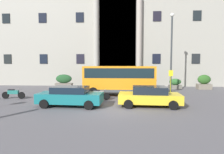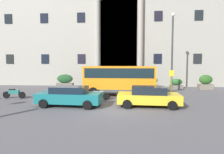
{
  "view_description": "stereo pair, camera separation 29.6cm",
  "coord_description": "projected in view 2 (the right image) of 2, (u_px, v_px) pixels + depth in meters",
  "views": [
    {
      "loc": [
        0.65,
        -12.11,
        3.0
      ],
      "look_at": [
        -0.32,
        4.72,
        1.82
      ],
      "focal_mm": 29.68,
      "sensor_mm": 36.0,
      "label": 1
    },
    {
      "loc": [
        0.95,
        -12.09,
        3.0
      ],
      "look_at": [
        -0.32,
        4.72,
        1.82
      ],
      "focal_mm": 29.68,
      "sensor_mm": 36.0,
      "label": 2
    }
  ],
  "objects": [
    {
      "name": "orange_minibus",
      "position": [
        119.0,
        78.0,
        17.63
      ],
      "size": [
        6.68,
        2.52,
        2.8
      ],
      "rotation": [
        0.0,
        0.0,
        -0.01
      ],
      "color": "orange",
      "rests_on": "ground_plane"
    },
    {
      "name": "hedge_planter_west",
      "position": [
        124.0,
        83.0,
        22.6
      ],
      "size": [
        1.83,
        0.72,
        1.55
      ],
      "color": "slate",
      "rests_on": "ground_plane"
    },
    {
      "name": "bus_stop_sign",
      "position": [
        171.0,
        79.0,
        18.87
      ],
      "size": [
        0.44,
        0.08,
        2.37
      ],
      "color": "#99981E",
      "rests_on": "ground_plane"
    },
    {
      "name": "parked_sedan_second",
      "position": [
        148.0,
        96.0,
        13.13
      ],
      "size": [
        4.41,
        2.25,
        1.42
      ],
      "rotation": [
        0.0,
        0.0,
        -0.05
      ],
      "color": "gold",
      "rests_on": "ground_plane"
    },
    {
      "name": "hedge_planter_entrance_left",
      "position": [
        176.0,
        84.0,
        22.3
      ],
      "size": [
        1.48,
        0.73,
        1.25
      ],
      "color": "#686459",
      "rests_on": "ground_plane"
    },
    {
      "name": "motorcycle_far_end",
      "position": [
        150.0,
        95.0,
        15.19
      ],
      "size": [
        1.9,
        0.55,
        0.89
      ],
      "rotation": [
        0.0,
        0.0,
        0.02
      ],
      "color": "black",
      "rests_on": "ground_plane"
    },
    {
      "name": "hedge_planter_entrance_right",
      "position": [
        65.0,
        82.0,
        23.04
      ],
      "size": [
        2.07,
        0.75,
        1.73
      ],
      "color": "#6D6559",
      "rests_on": "ground_plane"
    },
    {
      "name": "scooter_by_planter",
      "position": [
        14.0,
        93.0,
        16.16
      ],
      "size": [
        2.04,
        0.55,
        0.89
      ],
      "rotation": [
        0.0,
        0.0,
        -0.01
      ],
      "color": "black",
      "rests_on": "ground_plane"
    },
    {
      "name": "hedge_planter_far_west",
      "position": [
        206.0,
        82.0,
        21.86
      ],
      "size": [
        1.58,
        0.9,
        1.73
      ],
      "color": "#6F6758",
      "rests_on": "ground_plane"
    },
    {
      "name": "office_building_facade",
      "position": [
        120.0,
        30.0,
        29.1
      ],
      "size": [
        38.55,
        9.64,
        16.87
      ],
      "color": "#9C998C",
      "rests_on": "ground_plane"
    },
    {
      "name": "parked_estate_mid",
      "position": [
        70.0,
        96.0,
        13.21
      ],
      "size": [
        4.63,
        2.15,
        1.41
      ],
      "rotation": [
        0.0,
        0.0,
        -0.06
      ],
      "color": "#17686D",
      "rests_on": "ground_plane"
    },
    {
      "name": "motorcycle_near_kerb",
      "position": [
        98.0,
        94.0,
        15.65
      ],
      "size": [
        1.97,
        0.55,
        0.89
      ],
      "rotation": [
        0.0,
        0.0,
        -0.11
      ],
      "color": "black",
      "rests_on": "ground_plane"
    },
    {
      "name": "hedge_planter_east",
      "position": [
        151.0,
        83.0,
        22.22
      ],
      "size": [
        1.61,
        1.0,
        1.57
      ],
      "color": "gray",
      "rests_on": "ground_plane"
    },
    {
      "name": "ground_plane",
      "position": [
        111.0,
        110.0,
        12.31
      ],
      "size": [
        80.0,
        64.0,
        0.12
      ],
      "primitive_type": "cube",
      "color": "#555256"
    },
    {
      "name": "lamppost_plaza_centre",
      "position": [
        172.0,
        47.0,
        19.52
      ],
      "size": [
        0.4,
        0.4,
        8.36
      ],
      "color": "#303538",
      "rests_on": "ground_plane"
    }
  ]
}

